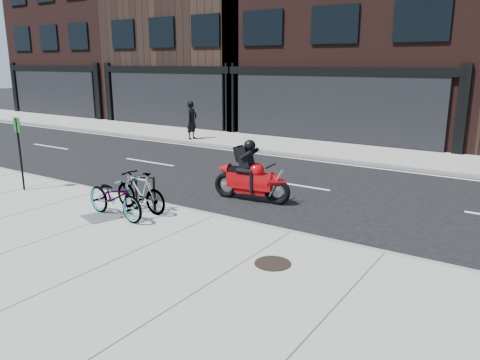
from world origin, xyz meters
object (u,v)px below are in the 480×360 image
Objects in this scene: utility_grate at (102,217)px; sign_post at (19,147)px; bicycle_rear at (140,192)px; pedestrian at (192,120)px; motorcycle at (255,177)px; bike_rack at (145,190)px; bicycle_front at (115,197)px; manhole_cover at (273,263)px.

utility_grate is 3.92m from sign_post.
bicycle_rear is at bearing 60.85° from utility_grate.
bicycle_rear is 0.81× the size of sign_post.
bicycle_rear is 4.25m from sign_post.
pedestrian is (-5.96, 9.26, 0.39)m from bicycle_rear.
utility_grate is at bearing -127.68° from motorcycle.
sign_post reaches higher than bike_rack.
bike_rack is at bearing 6.57° from sign_post.
motorcycle reaches higher than bicycle_front.
bicycle_rear reaches higher than utility_grate.
sign_post reaches higher than manhole_cover.
bike_rack is at bearing -152.23° from pedestrian.
sign_post reaches higher than pedestrian.
manhole_cover is at bearing -3.95° from sign_post.
sign_post is (-4.21, -0.54, 0.71)m from bike_rack.
pedestrian is at bearing 35.76° from bicycle_front.
sign_post is (1.79, -9.67, 0.33)m from pedestrian.
manhole_cover is (4.31, -0.24, -0.49)m from bicycle_front.
utility_grate is (5.50, -10.07, -0.88)m from pedestrian.
bicycle_rear is 0.93× the size of pedestrian.
bicycle_rear is at bearing -111.00° from bike_rack.
pedestrian is 11.51m from utility_grate.
sign_post reaches higher than bicycle_rear.
bike_rack is 10.94m from pedestrian.
motorcycle is at bearing 126.13° from manhole_cover.
bicycle_front is at bearing 176.81° from manhole_cover.
bicycle_rear is (-0.05, -0.12, -0.01)m from bike_rack.
bicycle_front is 1.07× the size of pedestrian.
utility_grate is (-2.06, -3.43, -0.54)m from motorcycle.
utility_grate is at bearing -156.91° from pedestrian.
manhole_cover is at bearing -87.81° from bicycle_front.
manhole_cover is 8.42m from sign_post.
bike_rack is at bearing 161.35° from bicycle_rear.
pedestrian is at bearing 99.78° from sign_post.
motorcycle is 1.26× the size of pedestrian.
bicycle_front is 2.52× the size of utility_grate.
bicycle_front is 4.08m from sign_post.
pedestrian reaches higher than manhole_cover.
bicycle_rear is 0.74× the size of motorcycle.
pedestrian reaches higher than utility_grate.
motorcycle is 2.98× the size of utility_grate.
pedestrian is at bearing -144.89° from bicycle_rear.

